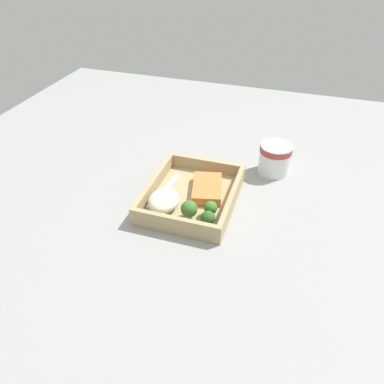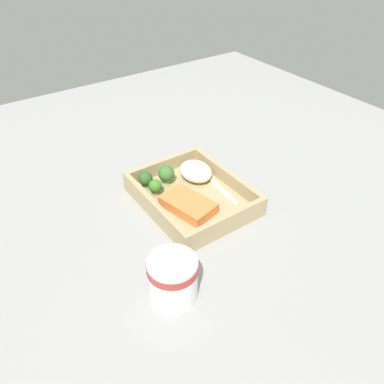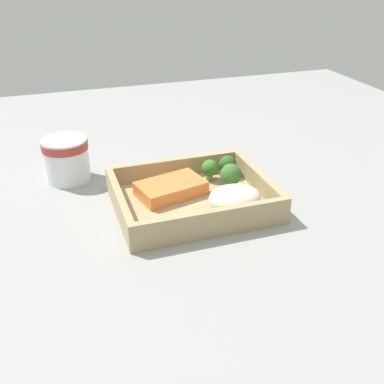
{
  "view_description": "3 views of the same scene",
  "coord_description": "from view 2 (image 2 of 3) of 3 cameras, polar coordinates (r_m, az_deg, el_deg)",
  "views": [
    {
      "loc": [
        69.93,
        22.43,
        57.3
      ],
      "look_at": [
        0.0,
        0.0,
        2.7
      ],
      "focal_mm": 35.0,
      "sensor_mm": 36.0,
      "label": 1
    },
    {
      "loc": [
        -54.75,
        38.06,
        53.81
      ],
      "look_at": [
        0.0,
        0.0,
        2.7
      ],
      "focal_mm": 35.0,
      "sensor_mm": 36.0,
      "label": 2
    },
    {
      "loc": [
        -21.43,
        -64.09,
        39.33
      ],
      "look_at": [
        0.0,
        0.0,
        2.7
      ],
      "focal_mm": 42.0,
      "sensor_mm": 36.0,
      "label": 3
    }
  ],
  "objects": [
    {
      "name": "ground_plane",
      "position": [
        0.86,
        -0.0,
        -1.95
      ],
      "size": [
        160.0,
        160.0,
        2.0
      ],
      "primitive_type": "cube",
      "color": "gray"
    },
    {
      "name": "takeout_tray",
      "position": [
        0.85,
        -0.0,
        -1.12
      ],
      "size": [
        26.19,
        21.15,
        1.2
      ],
      "primitive_type": "cube",
      "color": "tan",
      "rests_on": "ground_plane"
    },
    {
      "name": "tray_rim",
      "position": [
        0.84,
        -0.0,
        0.13
      ],
      "size": [
        26.19,
        21.15,
        3.47
      ],
      "color": "tan",
      "rests_on": "takeout_tray"
    },
    {
      "name": "salmon_fillet",
      "position": [
        0.81,
        -0.58,
        -1.94
      ],
      "size": [
        12.8,
        9.48,
        2.39
      ],
      "primitive_type": "cube",
      "rotation": [
        0.0,
        0.0,
        0.23
      ],
      "color": "orange",
      "rests_on": "takeout_tray"
    },
    {
      "name": "mashed_potatoes",
      "position": [
        0.9,
        0.58,
        3.2
      ],
      "size": [
        8.93,
        7.23,
        3.91
      ],
      "primitive_type": "ellipsoid",
      "color": "silver",
      "rests_on": "takeout_tray"
    },
    {
      "name": "broccoli_floret_1",
      "position": [
        0.87,
        -7.09,
        1.96
      ],
      "size": [
        3.31,
        3.31,
        4.1
      ],
      "color": "#82A661",
      "rests_on": "takeout_tray"
    },
    {
      "name": "broccoli_floret_2",
      "position": [
        0.88,
        -3.94,
        2.76
      ],
      "size": [
        3.86,
        3.86,
        4.7
      ],
      "color": "#78A054",
      "rests_on": "takeout_tray"
    },
    {
      "name": "broccoli_floret_3",
      "position": [
        0.85,
        -5.63,
        0.85
      ],
      "size": [
        3.09,
        3.09,
        3.96
      ],
      "color": "#79995B",
      "rests_on": "takeout_tray"
    },
    {
      "name": "fork",
      "position": [
        0.89,
        3.57,
        1.29
      ],
      "size": [
        15.89,
        3.35,
        0.44
      ],
      "color": "silver",
      "rests_on": "takeout_tray"
    },
    {
      "name": "paper_cup",
      "position": [
        0.64,
        -2.92,
        -12.78
      ],
      "size": [
        8.63,
        8.63,
        8.27
      ],
      "color": "white",
      "rests_on": "ground_plane"
    }
  ]
}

